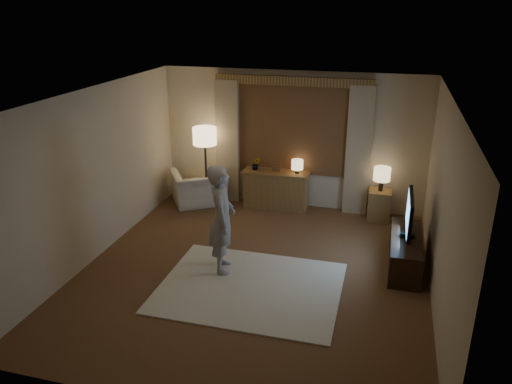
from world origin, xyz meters
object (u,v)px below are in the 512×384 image
(tv_stand, at_px, (405,252))
(person, at_px, (222,219))
(sideboard, at_px, (276,191))
(side_table, at_px, (379,205))
(armchair, at_px, (199,188))

(tv_stand, height_order, person, person)
(tv_stand, bearing_deg, person, -162.96)
(sideboard, height_order, tv_stand, sideboard)
(sideboard, relative_size, person, 0.73)
(sideboard, bearing_deg, side_table, -1.47)
(side_table, height_order, person, person)
(tv_stand, xyz_separation_m, person, (-2.61, -0.80, 0.59))
(side_table, distance_m, person, 3.36)
(tv_stand, bearing_deg, sideboard, 143.69)
(armchair, bearing_deg, side_table, 148.81)
(armchair, distance_m, side_table, 3.45)
(armchair, relative_size, side_table, 1.81)
(sideboard, height_order, side_table, sideboard)
(person, bearing_deg, side_table, -58.31)
(sideboard, bearing_deg, tv_stand, -36.31)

